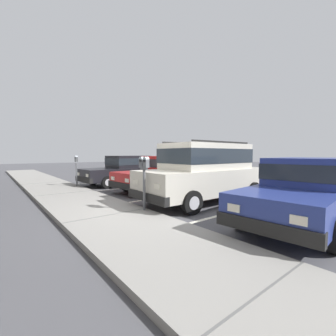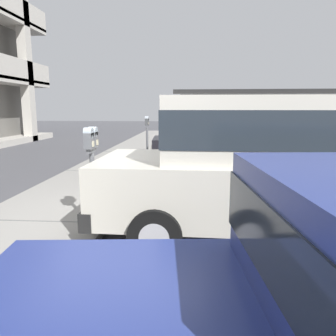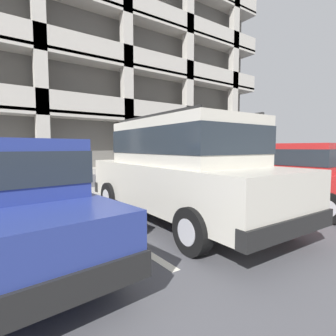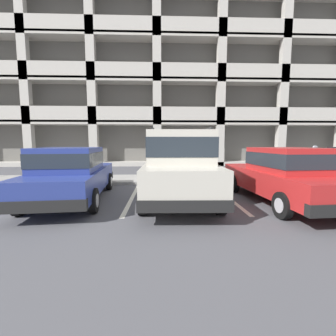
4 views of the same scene
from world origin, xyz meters
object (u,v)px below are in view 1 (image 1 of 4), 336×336
(blue_coupe, at_px, (125,169))
(parking_meter_far, at_px, (76,166))
(dark_hatchback, at_px, (165,172))
(parking_meter_near, at_px, (144,170))
(red_sedan, at_px, (305,189))
(silver_suv, at_px, (205,170))

(blue_coupe, relative_size, parking_meter_far, 3.17)
(dark_hatchback, distance_m, parking_meter_near, 4.22)
(blue_coupe, bearing_deg, red_sedan, 176.70)
(blue_coupe, bearing_deg, dark_hatchback, -174.20)
(silver_suv, relative_size, blue_coupe, 1.05)
(silver_suv, bearing_deg, parking_meter_far, 24.51)
(red_sedan, xyz_separation_m, parking_meter_near, (3.01, 2.54, 0.38))
(parking_meter_far, bearing_deg, silver_suv, -156.82)
(parking_meter_far, bearing_deg, blue_coupe, -91.20)
(blue_coupe, height_order, parking_meter_near, parking_meter_near)
(parking_meter_near, bearing_deg, dark_hatchback, -45.38)
(dark_hatchback, distance_m, blue_coupe, 2.92)
(red_sedan, bearing_deg, silver_suv, -4.01)
(red_sedan, xyz_separation_m, parking_meter_far, (8.89, 2.56, 0.25))
(dark_hatchback, height_order, blue_coupe, same)
(silver_suv, height_order, red_sedan, silver_suv)
(silver_suv, bearing_deg, blue_coupe, 0.98)
(dark_hatchback, height_order, parking_meter_far, parking_meter_far)
(blue_coupe, xyz_separation_m, parking_meter_far, (0.05, 2.53, 0.25))
(red_sedan, bearing_deg, dark_hatchback, -9.41)
(dark_hatchback, xyz_separation_m, parking_meter_near, (-2.95, 2.99, 0.38))
(parking_meter_far, bearing_deg, parking_meter_near, -179.88)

